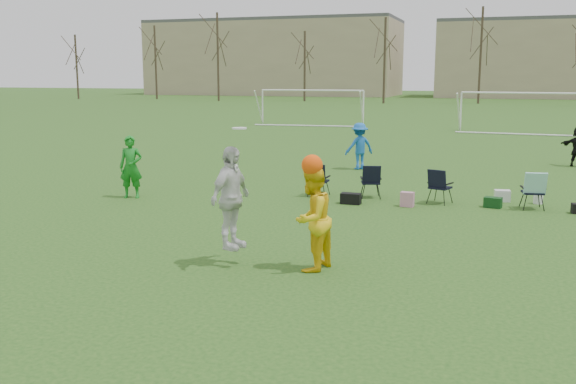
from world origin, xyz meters
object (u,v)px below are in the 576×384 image
at_px(fielder_blue, 359,146).
at_px(goal_mid, 522,101).
at_px(fielder_green_near, 131,167).
at_px(goal_left, 312,97).
at_px(center_contest, 276,208).

relative_size(fielder_blue, goal_mid, 0.24).
distance_m(fielder_green_near, goal_left, 28.28).
bearing_deg(fielder_green_near, goal_left, 78.21).
relative_size(center_contest, goal_mid, 0.35).
xyz_separation_m(goal_left, goal_mid, (14.00, -2.00, 0.00)).
distance_m(fielder_green_near, center_contest, 8.09).
bearing_deg(goal_mid, fielder_green_near, -109.23).
bearing_deg(goal_mid, fielder_blue, -104.43).
bearing_deg(fielder_green_near, goal_mid, 49.31).
distance_m(center_contest, goal_left, 34.46).
distance_m(fielder_green_near, fielder_blue, 9.17).
relative_size(fielder_green_near, center_contest, 0.70).
relative_size(fielder_blue, goal_left, 0.24).
xyz_separation_m(fielder_blue, goal_left, (-7.85, 20.47, 1.05)).
bearing_deg(goal_left, fielder_blue, -74.03).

